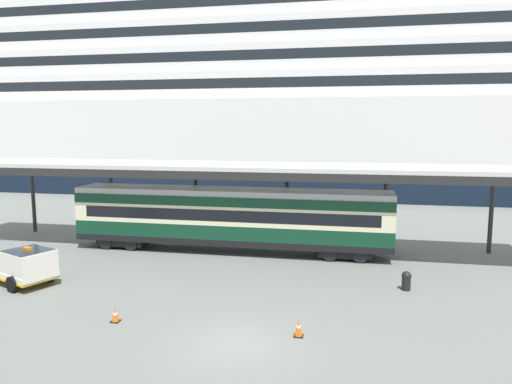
# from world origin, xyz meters

# --- Properties ---
(ground_plane) EXTENTS (400.00, 400.00, 0.00)m
(ground_plane) POSITION_xyz_m (0.00, 0.00, 0.00)
(ground_plane) COLOR slate
(cruise_ship) EXTENTS (160.00, 29.82, 35.75)m
(cruise_ship) POSITION_xyz_m (-12.08, 49.99, 12.08)
(cruise_ship) COLOR black
(cruise_ship) RESTS_ON ground
(platform_canopy) EXTENTS (39.35, 5.49, 5.67)m
(platform_canopy) POSITION_xyz_m (-3.52, 13.51, 5.40)
(platform_canopy) COLOR #BEBEBE
(platform_canopy) RESTS_ON ground
(train_carriage) EXTENTS (20.40, 2.81, 4.11)m
(train_carriage) POSITION_xyz_m (-3.52, 13.07, 2.30)
(train_carriage) COLOR black
(train_carriage) RESTS_ON ground
(service_truck) EXTENTS (5.58, 3.90, 2.02)m
(service_truck) POSITION_xyz_m (-12.77, 4.77, 0.99)
(service_truck) COLOR silver
(service_truck) RESTS_ON ground
(traffic_cone_near) EXTENTS (0.36, 0.36, 0.69)m
(traffic_cone_near) POSITION_xyz_m (2.23, 1.16, 0.34)
(traffic_cone_near) COLOR black
(traffic_cone_near) RESTS_ON ground
(traffic_cone_mid) EXTENTS (0.36, 0.36, 0.61)m
(traffic_cone_mid) POSITION_xyz_m (-5.41, 1.06, 0.30)
(traffic_cone_mid) COLOR black
(traffic_cone_mid) RESTS_ON ground
(quay_bollard) EXTENTS (0.48, 0.48, 0.96)m
(quay_bollard) POSITION_xyz_m (6.89, 7.53, 0.52)
(quay_bollard) COLOR black
(quay_bollard) RESTS_ON ground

